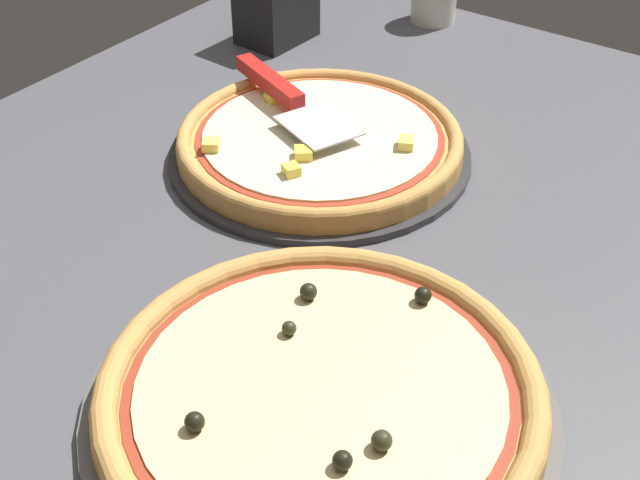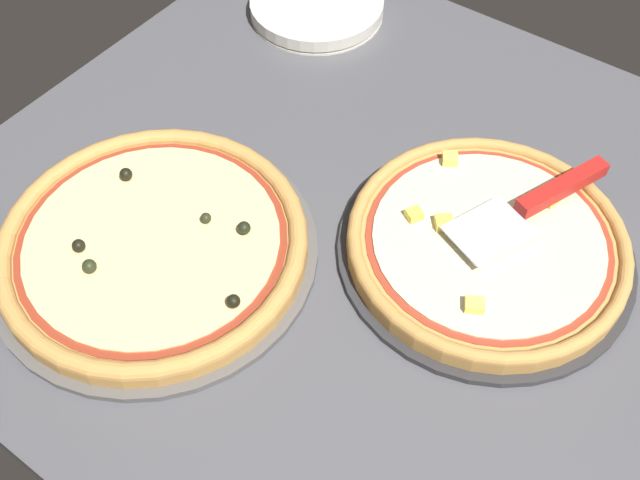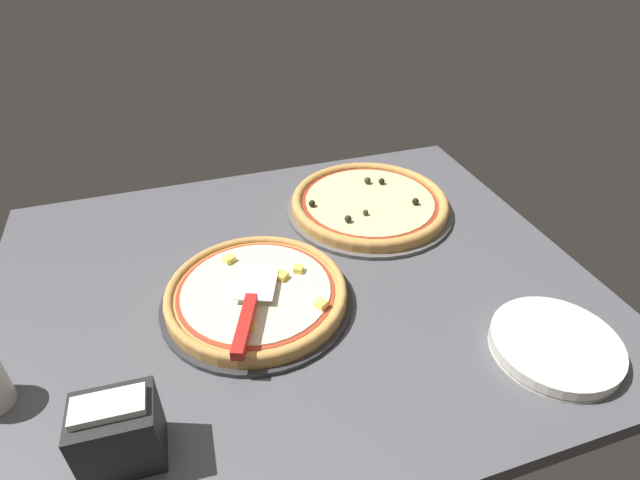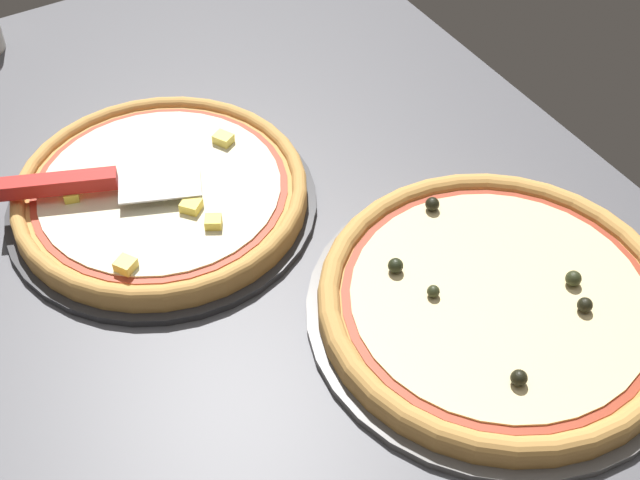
% 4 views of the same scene
% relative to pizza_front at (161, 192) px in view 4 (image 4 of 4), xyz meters
% --- Properties ---
extents(ground_plane, '(1.24, 1.00, 0.04)m').
position_rel_pizza_front_xyz_m(ground_plane, '(0.09, 0.04, -0.04)').
color(ground_plane, '#4C4C51').
extents(pizza_pan_front, '(0.39, 0.39, 0.01)m').
position_rel_pizza_front_xyz_m(pizza_pan_front, '(-0.00, 0.00, -0.02)').
color(pizza_pan_front, '#2D2D30').
rests_on(pizza_pan_front, ground_plane).
extents(pizza_front, '(0.36, 0.36, 0.04)m').
position_rel_pizza_front_xyz_m(pizza_front, '(0.00, 0.00, 0.00)').
color(pizza_front, '#C68E47').
rests_on(pizza_front, pizza_pan_front).
extents(pizza_pan_back, '(0.43, 0.43, 0.01)m').
position_rel_pizza_front_xyz_m(pizza_pan_back, '(0.35, 0.25, -0.02)').
color(pizza_pan_back, '#565451').
rests_on(pizza_pan_back, ground_plane).
extents(pizza_back, '(0.40, 0.40, 0.04)m').
position_rel_pizza_front_xyz_m(pizza_back, '(0.35, 0.25, -0.00)').
color(pizza_back, '#C68E47').
rests_on(pizza_back, pizza_pan_back).
extents(serving_spatula, '(0.14, 0.25, 0.02)m').
position_rel_pizza_front_xyz_m(serving_spatula, '(-0.03, -0.09, 0.03)').
color(serving_spatula, silver).
rests_on(serving_spatula, pizza_front).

